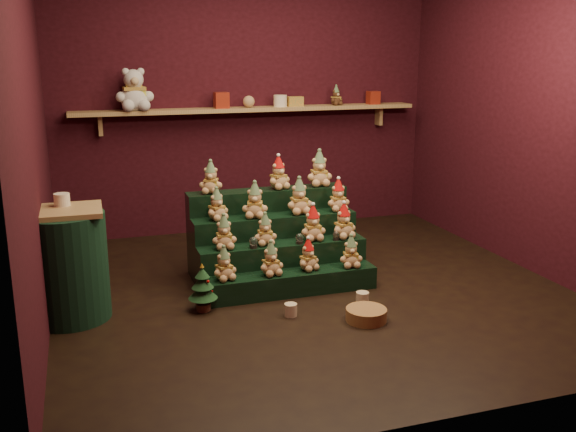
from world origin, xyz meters
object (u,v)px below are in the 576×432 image
object	(u,v)px
mug_right	(362,298)
riser_tier_front	(291,283)
wicker_basket	(366,315)
snow_globe_a	(253,243)
snow_globe_c	(336,236)
white_bear	(134,84)
mini_christmas_tree	(203,288)
mug_left	(291,310)
side_table	(67,265)
brown_bear	(336,96)
snow_globe_b	(300,238)

from	to	relation	value
mug_right	riser_tier_front	bearing A→B (deg)	139.47
mug_right	wicker_basket	distance (m)	0.31
snow_globe_a	snow_globe_c	xyz separation A→B (m)	(0.71, -0.00, -0.01)
snow_globe_a	white_bear	xyz separation A→B (m)	(-0.71, 1.71, 1.17)
riser_tier_front	white_bear	world-z (taller)	white_bear
mini_christmas_tree	mug_left	distance (m)	0.67
mug_left	wicker_basket	world-z (taller)	mug_left
snow_globe_c	side_table	xyz separation A→B (m)	(-2.12, -0.12, 0.00)
riser_tier_front	snow_globe_c	xyz separation A→B (m)	(0.45, 0.16, 0.31)
snow_globe_c	snow_globe_a	bearing A→B (deg)	180.00
snow_globe_a	wicker_basket	bearing A→B (deg)	-53.74
brown_bear	mug_right	bearing A→B (deg)	-123.64
brown_bear	riser_tier_front	bearing A→B (deg)	-137.91
side_table	snow_globe_a	bearing A→B (deg)	5.55
snow_globe_b	mug_right	size ratio (longest dim) A/B	0.87
snow_globe_c	mini_christmas_tree	bearing A→B (deg)	-166.65
side_table	mini_christmas_tree	bearing A→B (deg)	-9.08
side_table	riser_tier_front	bearing A→B (deg)	-0.69
snow_globe_b	mug_right	xyz separation A→B (m)	(0.32, -0.54, -0.35)
riser_tier_front	snow_globe_a	world-z (taller)	snow_globe_a
wicker_basket	brown_bear	distance (m)	3.00
brown_bear	snow_globe_a	bearing A→B (deg)	-145.95
snow_globe_b	white_bear	world-z (taller)	white_bear
snow_globe_b	wicker_basket	xyz separation A→B (m)	(0.22, -0.83, -0.36)
snow_globe_c	side_table	bearing A→B (deg)	-176.84
mug_left	white_bear	distance (m)	2.88
snow_globe_b	mini_christmas_tree	xyz separation A→B (m)	(-0.86, -0.28, -0.22)
snow_globe_c	mug_left	bearing A→B (deg)	-135.41
side_table	brown_bear	bearing A→B (deg)	34.03
snow_globe_a	side_table	size ratio (longest dim) A/B	0.11
snow_globe_b	snow_globe_c	bearing A→B (deg)	-0.00
riser_tier_front	snow_globe_b	bearing A→B (deg)	51.97
wicker_basket	snow_globe_c	bearing A→B (deg)	83.06
snow_globe_b	brown_bear	world-z (taller)	brown_bear
mug_right	white_bear	size ratio (longest dim) A/B	0.19
snow_globe_c	mini_christmas_tree	xyz separation A→B (m)	(-1.18, -0.28, -0.22)
brown_bear	snow_globe_b	bearing A→B (deg)	-137.20
riser_tier_front	side_table	size ratio (longest dim) A/B	1.72
white_bear	side_table	bearing A→B (deg)	-112.29
wicker_basket	side_table	bearing A→B (deg)	160.46
riser_tier_front	mini_christmas_tree	distance (m)	0.75
snow_globe_a	mini_christmas_tree	xyz separation A→B (m)	(-0.47, -0.28, -0.23)
riser_tier_front	snow_globe_b	world-z (taller)	snow_globe_b
mug_left	mug_right	world-z (taller)	mug_right
snow_globe_b	snow_globe_c	size ratio (longest dim) A/B	1.10
mini_christmas_tree	white_bear	bearing A→B (deg)	97.03
mini_christmas_tree	wicker_basket	bearing A→B (deg)	-27.13
snow_globe_c	wicker_basket	size ratio (longest dim) A/B	0.27
riser_tier_front	mini_christmas_tree	size ratio (longest dim) A/B	3.77
side_table	wicker_basket	size ratio (longest dim) A/B	2.77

